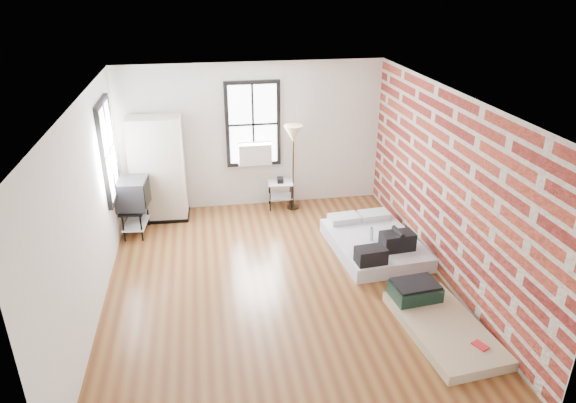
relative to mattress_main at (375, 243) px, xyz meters
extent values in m
plane|color=#562E16|center=(-1.75, -0.72, -0.16)|extent=(6.00, 6.00, 0.00)
cube|color=silver|center=(-1.75, 2.28, 1.24)|extent=(5.00, 0.01, 2.80)
cube|color=silver|center=(-1.75, -3.72, 1.24)|extent=(5.00, 0.01, 2.80)
cube|color=silver|center=(-4.25, -0.72, 1.24)|extent=(0.01, 6.00, 2.80)
cube|color=maroon|center=(0.75, -0.72, 1.24)|extent=(0.02, 6.00, 2.80)
cube|color=white|center=(-1.75, -0.72, 2.64)|extent=(5.00, 6.00, 0.01)
cube|color=white|center=(-1.75, 2.23, 1.49)|extent=(0.90, 0.02, 1.50)
cube|color=black|center=(-2.23, 2.25, 1.49)|extent=(0.07, 0.08, 1.64)
cube|color=black|center=(-1.26, 2.25, 1.49)|extent=(0.07, 0.08, 1.64)
cube|color=black|center=(-1.75, 2.25, 2.28)|extent=(0.90, 0.08, 0.07)
cube|color=black|center=(-1.75, 2.25, 0.71)|extent=(0.90, 0.08, 0.07)
cube|color=black|center=(-1.75, 2.22, 1.49)|extent=(0.04, 0.02, 1.50)
cube|color=black|center=(-1.75, 2.22, 1.49)|extent=(0.90, 0.02, 0.04)
cube|color=white|center=(-1.75, 2.11, 0.96)|extent=(0.62, 0.30, 0.40)
cube|color=white|center=(-4.20, 1.08, 1.49)|extent=(0.02, 0.90, 1.50)
cube|color=black|center=(-4.22, 0.59, 1.49)|extent=(0.08, 0.07, 1.64)
cube|color=black|center=(-4.22, 1.56, 1.49)|extent=(0.08, 0.07, 1.64)
cube|color=black|center=(-4.22, 1.08, 2.28)|extent=(0.08, 0.90, 0.07)
cube|color=black|center=(-4.22, 1.08, 0.71)|extent=(0.08, 0.90, 0.07)
cube|color=black|center=(-4.19, 1.08, 1.49)|extent=(0.02, 0.04, 1.50)
cube|color=black|center=(-4.19, 1.08, 1.49)|extent=(0.02, 0.90, 0.04)
cube|color=silver|center=(0.00, 0.02, -0.04)|extent=(1.47, 1.91, 0.24)
cube|color=silver|center=(-0.34, 0.71, 0.14)|extent=(0.55, 0.37, 0.11)
cube|color=silver|center=(0.23, 0.75, 0.14)|extent=(0.55, 0.37, 0.11)
cube|color=black|center=(0.23, -0.39, 0.22)|extent=(0.54, 0.35, 0.28)
cylinder|color=black|center=(0.23, -0.39, 0.38)|extent=(0.10, 0.34, 0.08)
cube|color=black|center=(-0.32, -0.72, 0.20)|extent=(0.48, 0.32, 0.25)
cylinder|color=silver|center=(-0.09, -0.03, 0.18)|extent=(0.07, 0.07, 0.21)
cylinder|color=#185DA9|center=(-0.09, -0.03, 0.30)|extent=(0.03, 0.03, 0.03)
cube|color=tan|center=(0.20, -2.19, -0.09)|extent=(1.08, 1.82, 0.14)
cube|color=black|center=(0.05, -1.56, 0.08)|extent=(0.68, 0.52, 0.20)
cube|color=black|center=(0.05, -1.56, 0.20)|extent=(0.64, 0.48, 0.04)
cube|color=#B21C21|center=(0.43, -2.67, -0.01)|extent=(0.18, 0.21, 0.02)
cube|color=black|center=(-3.55, 1.93, -0.13)|extent=(1.01, 0.62, 0.06)
cube|color=beige|center=(-3.55, 1.93, 0.85)|extent=(0.97, 0.57, 1.89)
cylinder|color=black|center=(-1.50, 1.85, 0.10)|extent=(0.02, 0.02, 0.53)
cylinder|color=black|center=(-1.08, 1.82, 0.10)|extent=(0.02, 0.02, 0.53)
cylinder|color=black|center=(-1.47, 2.18, 0.10)|extent=(0.02, 0.02, 0.53)
cylinder|color=black|center=(-1.05, 2.14, 0.10)|extent=(0.02, 0.02, 0.53)
cube|color=silver|center=(-1.27, 2.00, 0.37)|extent=(0.51, 0.42, 0.02)
cube|color=silver|center=(-1.27, 2.00, 0.08)|extent=(0.49, 0.40, 0.02)
cube|color=black|center=(-1.27, 2.00, 0.42)|extent=(0.13, 0.18, 0.10)
cylinder|color=black|center=(-1.03, 1.93, -0.14)|extent=(0.24, 0.24, 0.03)
cylinder|color=black|center=(-1.03, 1.93, 0.59)|extent=(0.03, 0.03, 1.45)
cone|color=tan|center=(-1.03, 1.93, 1.36)|extent=(0.36, 0.36, 0.32)
cylinder|color=black|center=(-4.15, 1.07, 0.09)|extent=(0.03, 0.03, 0.50)
cylinder|color=black|center=(-3.85, 1.04, 0.09)|extent=(0.03, 0.03, 0.50)
cylinder|color=black|center=(-4.09, 1.67, 0.09)|extent=(0.03, 0.03, 0.50)
cylinder|color=black|center=(-3.78, 1.64, 0.09)|extent=(0.03, 0.03, 0.50)
cube|color=black|center=(-3.97, 1.35, 0.35)|extent=(0.48, 0.76, 0.03)
cube|color=silver|center=(-3.97, 1.35, 0.04)|extent=(0.46, 0.74, 0.02)
cube|color=black|center=(-3.97, 1.35, 0.61)|extent=(0.56, 0.63, 0.50)
cube|color=black|center=(-3.72, 1.33, 0.61)|extent=(0.07, 0.48, 0.40)
camera|label=1|loc=(-2.70, -7.14, 4.12)|focal=32.00mm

